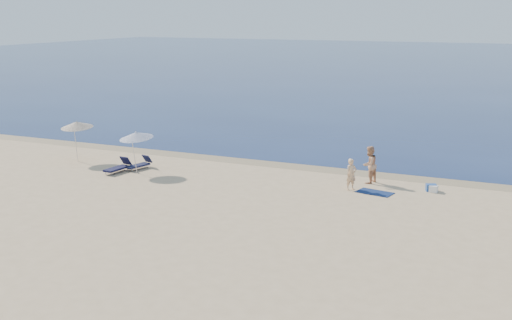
{
  "coord_description": "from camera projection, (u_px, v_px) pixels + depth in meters",
  "views": [
    {
      "loc": [
        11.35,
        -14.37,
        8.7
      ],
      "look_at": [
        -2.12,
        16.0,
        1.0
      ],
      "focal_mm": 45.0,
      "sensor_mm": 36.0,
      "label": 1
    }
  ],
  "objects": [
    {
      "name": "sea",
      "position": [
        469.0,
        64.0,
        108.3
      ],
      "size": [
        240.0,
        160.0,
        0.01
      ],
      "primitive_type": "cube",
      "color": "#0B1A46",
      "rests_on": "ground"
    },
    {
      "name": "ground",
      "position": [
        105.0,
        309.0,
        19.24
      ],
      "size": [
        160.0,
        160.0,
        0.0
      ],
      "primitive_type": "plane",
      "color": "tan",
      "rests_on": "ground"
    },
    {
      "name": "umbrella_near",
      "position": [
        136.0,
        135.0,
        35.07
      ],
      "size": [
        2.4,
        2.41,
        2.43
      ],
      "rotation": [
        0.0,
        0.0,
        -0.35
      ],
      "color": "silver",
      "rests_on": "ground"
    },
    {
      "name": "wet_sand_strip",
      "position": [
        314.0,
        168.0,
        36.52
      ],
      "size": [
        240.0,
        1.6,
        0.0
      ],
      "primitive_type": "cube",
      "color": "#847254",
      "rests_on": "ground"
    },
    {
      "name": "beach_towel",
      "position": [
        375.0,
        192.0,
        31.56
      ],
      "size": [
        1.88,
        1.28,
        0.03
      ],
      "primitive_type": "cube",
      "rotation": [
        0.0,
        0.0,
        -0.2
      ],
      "color": "#0D1C45",
      "rests_on": "ground"
    },
    {
      "name": "white_bag",
      "position": [
        434.0,
        189.0,
        31.64
      ],
      "size": [
        0.41,
        0.36,
        0.33
      ],
      "primitive_type": "cube",
      "rotation": [
        0.0,
        0.0,
        -0.08
      ],
      "color": "white",
      "rests_on": "ground"
    },
    {
      "name": "lounger_right",
      "position": [
        139.0,
        164.0,
        36.3
      ],
      "size": [
        0.91,
        1.71,
        0.72
      ],
      "rotation": [
        0.0,
        0.0,
        -0.24
      ],
      "color": "#141837",
      "rests_on": "ground"
    },
    {
      "name": "umbrella_far",
      "position": [
        77.0,
        125.0,
        37.81
      ],
      "size": [
        2.01,
        2.04,
        2.51
      ],
      "rotation": [
        0.0,
        0.0,
        0.08
      ],
      "color": "silver",
      "rests_on": "ground"
    },
    {
      "name": "lounger_left",
      "position": [
        118.0,
        167.0,
        35.57
      ],
      "size": [
        0.75,
        1.81,
        0.78
      ],
      "rotation": [
        0.0,
        0.0,
        -0.1
      ],
      "color": "black",
      "rests_on": "ground"
    },
    {
      "name": "person_right",
      "position": [
        369.0,
        165.0,
        33.16
      ],
      "size": [
        1.01,
        1.14,
        1.95
      ],
      "primitive_type": "imported",
      "rotation": [
        0.0,
        0.0,
        -1.91
      ],
      "color": "tan",
      "rests_on": "ground"
    },
    {
      "name": "person_left",
      "position": [
        351.0,
        174.0,
        31.92
      ],
      "size": [
        0.66,
        0.69,
        1.59
      ],
      "primitive_type": "imported",
      "rotation": [
        0.0,
        0.0,
        0.89
      ],
      "color": "#E3B07F",
      "rests_on": "ground"
    },
    {
      "name": "blue_cooler",
      "position": [
        431.0,
        188.0,
        31.82
      ],
      "size": [
        0.6,
        0.52,
        0.35
      ],
      "primitive_type": "cube",
      "rotation": [
        0.0,
        0.0,
        0.39
      ],
      "color": "#1C4598",
      "rests_on": "ground"
    }
  ]
}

